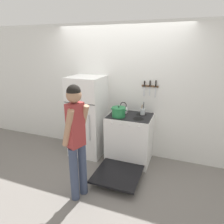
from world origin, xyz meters
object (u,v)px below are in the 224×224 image
object	(u,v)px
dutch_oven_pot	(119,112)
tea_kettle	(123,110)
refrigerator	(88,116)
person	(76,137)
utensil_jar	(143,111)
stove_range	(129,139)

from	to	relation	value
dutch_oven_pot	tea_kettle	world-z (taller)	tea_kettle
refrigerator	person	size ratio (longest dim) A/B	0.95
person	tea_kettle	bearing A→B (deg)	8.35
dutch_oven_pot	utensil_jar	size ratio (longest dim) A/B	1.16
utensil_jar	person	xyz separation A→B (m)	(-0.62, -1.34, -0.03)
tea_kettle	dutch_oven_pot	bearing A→B (deg)	-93.31
stove_range	person	bearing A→B (deg)	-109.44
dutch_oven_pot	utensil_jar	xyz separation A→B (m)	(0.38, 0.25, -0.02)
dutch_oven_pot	tea_kettle	xyz separation A→B (m)	(0.01, 0.25, -0.03)
stove_range	utensil_jar	xyz separation A→B (m)	(0.20, 0.17, 0.53)
tea_kettle	utensil_jar	bearing A→B (deg)	0.98
utensil_jar	dutch_oven_pot	bearing A→B (deg)	-146.46
refrigerator	stove_range	xyz separation A→B (m)	(0.88, -0.04, -0.34)
dutch_oven_pot	utensil_jar	distance (m)	0.46
dutch_oven_pot	person	world-z (taller)	person
stove_range	person	distance (m)	1.34
tea_kettle	utensil_jar	distance (m)	0.37
stove_range	utensil_jar	size ratio (longest dim) A/B	5.33
dutch_oven_pot	person	bearing A→B (deg)	-102.09
stove_range	person	world-z (taller)	person
stove_range	dutch_oven_pot	size ratio (longest dim) A/B	4.61
utensil_jar	refrigerator	bearing A→B (deg)	-173.10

